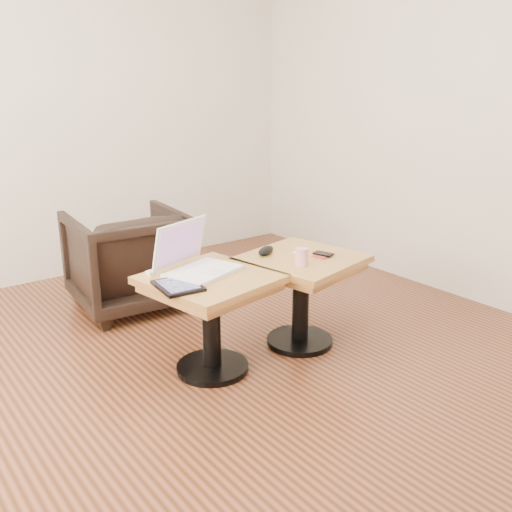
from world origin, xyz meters
TOP-DOWN VIEW (x-y plane):
  - room_shell at (0.00, 0.00)m, footprint 4.52×4.52m
  - side_table_left at (0.23, 0.24)m, footprint 0.69×0.69m
  - side_table_right at (0.83, 0.20)m, footprint 0.70×0.70m
  - laptop at (0.21, 0.34)m, footprint 0.45×0.41m
  - tablet at (0.02, 0.19)m, footprint 0.22×0.26m
  - charging_adapter at (-0.00, 0.44)m, footprint 0.04×0.04m
  - glasses_case at (0.69, 0.36)m, footprint 0.16×0.12m
  - striped_cup at (0.72, 0.08)m, footprint 0.08×0.08m
  - earbuds_tangle at (0.86, 0.26)m, footprint 0.08×0.05m
  - phone_on_sleeve at (0.94, 0.14)m, footprint 0.14×0.12m
  - armchair at (0.29, 1.34)m, footprint 0.78×0.80m

SIDE VIEW (x-z plane):
  - armchair at x=0.29m, z-range 0.00..0.67m
  - side_table_left at x=0.23m, z-range 0.14..0.67m
  - side_table_right at x=0.83m, z-range 0.14..0.67m
  - phone_on_sleeve at x=0.94m, z-range 0.54..0.55m
  - earbuds_tangle at x=0.86m, z-range 0.54..0.55m
  - tablet at x=0.02m, z-range 0.54..0.56m
  - charging_adapter at x=0.00m, z-range 0.54..0.56m
  - glasses_case at x=0.69m, z-range 0.54..0.58m
  - striped_cup at x=0.72m, z-range 0.54..0.64m
  - laptop at x=0.21m, z-range 0.46..0.72m
  - room_shell at x=0.00m, z-range 0.00..2.71m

